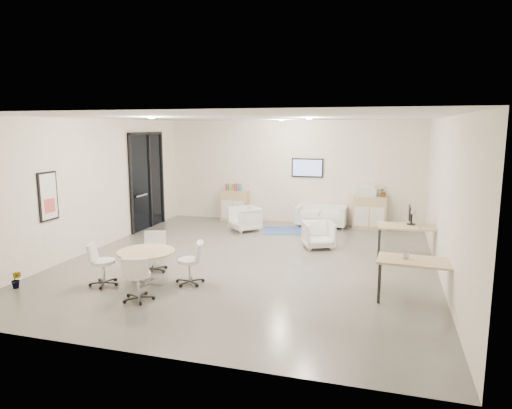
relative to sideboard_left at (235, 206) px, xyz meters
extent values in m
cube|color=#585450|center=(1.81, -4.25, -0.88)|extent=(8.00, 9.00, 0.80)
cube|color=white|center=(1.81, -4.25, 3.12)|extent=(8.00, 9.00, 0.80)
cube|color=beige|center=(1.81, 0.65, 1.12)|extent=(8.00, 0.80, 3.20)
cube|color=beige|center=(1.81, -9.15, 1.12)|extent=(8.00, 0.80, 3.20)
cube|color=beige|center=(-2.59, -4.25, 1.12)|extent=(0.80, 9.00, 3.20)
cube|color=beige|center=(6.21, -4.25, 1.12)|extent=(0.80, 9.00, 3.20)
cube|color=black|center=(-2.15, -1.75, 0.94)|extent=(0.02, 1.90, 2.85)
cube|color=black|center=(-2.13, -1.75, 2.33)|extent=(0.06, 1.90, 0.08)
cube|color=black|center=(-2.13, -2.66, 0.94)|extent=(0.06, 0.08, 2.85)
cube|color=black|center=(-2.13, -0.84, 0.94)|extent=(0.06, 0.08, 2.85)
cube|color=black|center=(-2.13, -1.60, 0.94)|extent=(0.06, 0.07, 2.85)
cube|color=#B2B2B7|center=(-2.09, -2.20, 0.57)|extent=(0.04, 0.60, 0.05)
cube|color=black|center=(-2.16, -5.85, 1.07)|extent=(0.04, 0.54, 1.04)
cube|color=white|center=(-2.14, -5.85, 1.07)|extent=(0.01, 0.46, 0.96)
cube|color=#DE4E52|center=(-2.14, -5.85, 0.87)|extent=(0.01, 0.32, 0.30)
cube|color=black|center=(2.31, 0.21, 1.27)|extent=(0.98, 0.05, 0.58)
cube|color=#8096DE|center=(2.31, 0.19, 1.27)|extent=(0.90, 0.01, 0.50)
cylinder|color=#FFEAC6|center=(0.01, -5.25, 2.70)|extent=(0.14, 0.14, 0.03)
cylinder|color=#FFEAC6|center=(3.01, -3.75, 2.70)|extent=(0.14, 0.14, 0.03)
cylinder|color=#FFEAC6|center=(1.81, -1.25, 2.70)|extent=(0.14, 0.14, 0.03)
cube|color=tan|center=(0.00, 0.00, 0.00)|extent=(0.86, 0.43, 0.97)
cube|color=silver|center=(-0.20, -0.22, -0.10)|extent=(0.36, 0.02, 0.58)
cube|color=silver|center=(0.20, -0.22, -0.10)|extent=(0.36, 0.02, 0.58)
cube|color=tan|center=(4.25, -0.01, 0.00)|extent=(0.97, 0.45, 0.97)
cube|color=silver|center=(4.02, -0.24, -0.09)|extent=(0.41, 0.02, 0.58)
cube|color=silver|center=(4.47, -0.24, -0.09)|extent=(0.41, 0.02, 0.58)
cube|color=red|center=(-0.27, 0.00, 0.60)|extent=(0.04, 0.14, 0.22)
cube|color=#337FCC|center=(-0.20, 0.00, 0.60)|extent=(0.04, 0.14, 0.22)
cube|color=gold|center=(-0.14, 0.00, 0.60)|extent=(0.04, 0.14, 0.22)
cube|color=#4CB24C|center=(-0.08, 0.00, 0.60)|extent=(0.04, 0.14, 0.22)
cube|color=#CC6619|center=(-0.01, 0.00, 0.60)|extent=(0.04, 0.14, 0.22)
cube|color=purple|center=(0.05, 0.00, 0.60)|extent=(0.04, 0.14, 0.22)
cube|color=#E54C7F|center=(0.12, 0.00, 0.60)|extent=(0.04, 0.14, 0.22)
cube|color=teal|center=(0.18, 0.00, 0.60)|extent=(0.04, 0.14, 0.22)
cube|color=white|center=(4.15, -0.01, 0.63)|extent=(0.53, 0.46, 0.29)
cube|color=white|center=(4.15, -0.01, 0.81)|extent=(0.40, 0.34, 0.06)
cube|color=white|center=(2.83, -0.17, -0.25)|extent=(1.53, 0.81, 0.28)
cube|color=white|center=(2.83, 0.12, 0.03)|extent=(1.51, 0.23, 0.28)
cube|color=white|center=(2.14, -0.17, -0.11)|extent=(0.16, 0.76, 0.56)
cube|color=white|center=(3.51, -0.17, -0.11)|extent=(0.16, 0.76, 0.56)
cube|color=#2E418C|center=(2.06, -1.01, -0.48)|extent=(1.75, 1.35, 0.01)
imported|color=white|center=(0.77, -1.34, -0.10)|extent=(1.03, 1.03, 0.78)
imported|color=white|center=(3.12, -2.67, -0.12)|extent=(0.92, 0.89, 0.74)
cube|color=tan|center=(5.28, -3.04, 0.27)|extent=(1.54, 0.87, 0.04)
cube|color=black|center=(4.60, -3.35, -0.12)|extent=(0.05, 0.05, 0.73)
cube|color=black|center=(5.97, -3.35, -0.12)|extent=(0.05, 0.05, 0.73)
cube|color=black|center=(4.60, -2.72, -0.12)|extent=(0.05, 0.05, 0.73)
cube|color=black|center=(5.97, -2.72, -0.12)|extent=(0.05, 0.05, 0.73)
cube|color=tan|center=(5.31, -5.71, 0.23)|extent=(1.44, 0.78, 0.04)
cube|color=black|center=(4.66, -6.01, -0.14)|extent=(0.05, 0.05, 0.69)
cube|color=black|center=(5.96, -6.01, -0.14)|extent=(0.05, 0.05, 0.69)
cube|color=black|center=(4.66, -5.41, -0.14)|extent=(0.05, 0.05, 0.69)
cube|color=black|center=(5.96, -5.41, -0.14)|extent=(0.05, 0.05, 0.69)
cylinder|color=black|center=(5.28, -2.89, 0.30)|extent=(0.20, 0.20, 0.02)
cube|color=black|center=(5.28, -2.89, 0.42)|extent=(0.04, 0.03, 0.24)
cube|color=black|center=(5.23, -2.89, 0.57)|extent=(0.03, 0.50, 0.32)
cylinder|color=tan|center=(0.35, -6.26, 0.16)|extent=(1.09, 1.09, 0.04)
cylinder|color=#B2B2B7|center=(0.35, -6.26, -0.17)|extent=(0.10, 0.10, 0.63)
cube|color=#B2B2B7|center=(0.35, -6.26, -0.47)|extent=(0.64, 0.06, 0.03)
cube|color=#B2B2B7|center=(0.35, -6.26, -0.47)|extent=(0.06, 0.64, 0.03)
imported|color=#3F7F3F|center=(4.62, -0.02, 0.60)|extent=(0.34, 0.36, 0.23)
imported|color=#3F7F3F|center=(-1.89, -7.16, -0.41)|extent=(0.29, 0.38, 0.15)
imported|color=white|center=(5.08, -5.67, 0.31)|extent=(0.14, 0.11, 0.13)
camera|label=1|loc=(4.72, -13.76, 2.51)|focal=32.00mm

